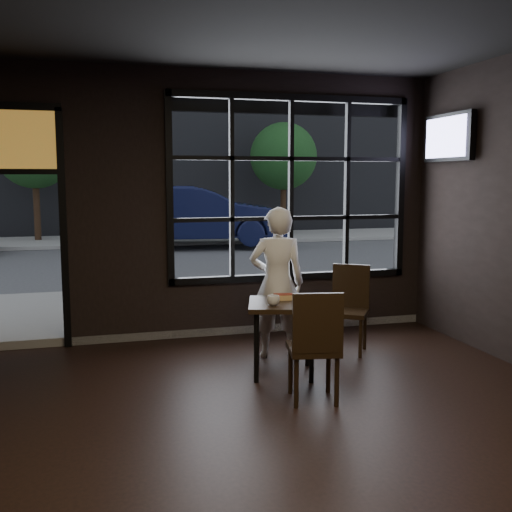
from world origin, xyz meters
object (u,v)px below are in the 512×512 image
object	(u,v)px
chair_near	(313,345)
man	(277,283)
navy_car	(197,215)
cafe_table	(283,338)

from	to	relation	value
chair_near	man	size ratio (longest dim) A/B	0.61
chair_near	navy_car	size ratio (longest dim) A/B	0.20
navy_car	man	bearing A→B (deg)	-177.45
cafe_table	chair_near	world-z (taller)	chair_near
cafe_table	chair_near	size ratio (longest dim) A/B	0.74
chair_near	cafe_table	bearing A→B (deg)	-77.09
chair_near	man	world-z (taller)	man
chair_near	navy_car	xyz separation A→B (m)	(0.98, 11.68, 0.42)
cafe_table	navy_car	xyz separation A→B (m)	(1.01, 10.94, 0.55)
cafe_table	man	xyz separation A→B (m)	(0.11, 0.57, 0.45)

